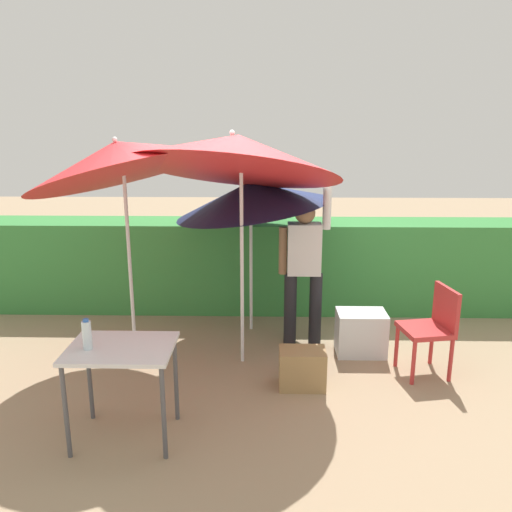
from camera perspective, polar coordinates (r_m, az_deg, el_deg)
The scene contains 11 objects.
ground_plane at distance 5.37m, azimuth -0.07°, elevation -12.26°, with size 24.00×24.00×0.00m, color #9E8466.
hedge_row at distance 6.80m, azimuth 0.26°, elevation -1.01°, with size 8.00×0.70×1.18m, color #38843D.
umbrella_rainbow at distance 5.83m, azimuth -0.56°, elevation 6.70°, with size 1.79×1.76×1.92m.
umbrella_orange at distance 4.96m, azimuth -2.15°, elevation 11.28°, with size 2.12×2.07×2.65m.
umbrella_yellow at distance 5.13m, azimuth -14.91°, elevation 10.41°, with size 1.95×1.89×2.61m.
person_vendor at distance 5.61m, azimuth 5.34°, elevation -0.84°, with size 0.55×0.22×1.88m.
chair_plastic at distance 5.34m, azimuth 18.96°, elevation -7.25°, with size 0.51×0.51×0.89m.
cooler_box at distance 5.69m, azimuth 11.55°, elevation -8.35°, with size 0.52×0.37×0.47m, color silver.
crate_cardboard at distance 4.96m, azimuth 5.14°, elevation -12.31°, with size 0.43×0.29×0.37m, color #9E7A4C.
folding_table at distance 4.13m, azimuth -14.69°, elevation -10.91°, with size 0.80×0.60×0.78m.
bottle_water at distance 4.08m, azimuth -18.24°, elevation -8.30°, with size 0.07×0.07×0.24m.
Camera 1 is at (0.11, -4.78, 2.44)m, focal length 36.07 mm.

